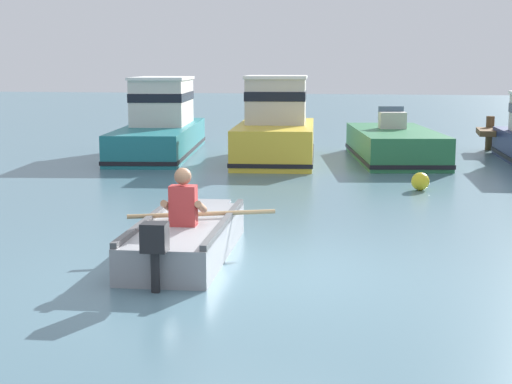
# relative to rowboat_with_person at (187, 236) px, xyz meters

# --- Properties ---
(ground_plane) EXTENTS (120.00, 120.00, 0.00)m
(ground_plane) POSITION_rel_rowboat_with_person_xyz_m (1.06, -0.64, -0.25)
(ground_plane) COLOR slate
(rowboat_with_person) EXTENTS (1.87, 3.72, 1.19)m
(rowboat_with_person) POSITION_rel_rowboat_with_person_xyz_m (0.00, 0.00, 0.00)
(rowboat_with_person) COLOR gray
(rowboat_with_person) RESTS_ON ground
(moored_boat_teal) EXTENTS (2.97, 6.94, 2.16)m
(moored_boat_teal) POSITION_rel_rowboat_with_person_xyz_m (-4.16, 11.44, 0.54)
(moored_boat_teal) COLOR #1E727A
(moored_boat_teal) RESTS_ON ground
(moored_boat_yellow) EXTENTS (2.55, 5.01, 2.21)m
(moored_boat_yellow) POSITION_rel_rowboat_with_person_xyz_m (-0.66, 10.38, 0.57)
(moored_boat_yellow) COLOR gold
(moored_boat_yellow) RESTS_ON ground
(moored_boat_green) EXTENTS (2.96, 5.46, 1.39)m
(moored_boat_green) POSITION_rel_rowboat_with_person_xyz_m (2.39, 11.09, 0.13)
(moored_boat_green) COLOR #287042
(moored_boat_green) RESTS_ON ground
(mooring_buoy) EXTENTS (0.36, 0.36, 0.36)m
(mooring_buoy) POSITION_rel_rowboat_with_person_xyz_m (3.04, 6.08, -0.07)
(mooring_buoy) COLOR yellow
(mooring_buoy) RESTS_ON ground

